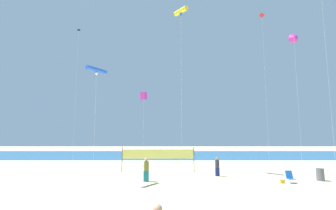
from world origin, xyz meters
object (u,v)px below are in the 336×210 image
kite_yellow_tube (180,12)px  beachgoer_olive_shirt (145,169)px  folding_beach_chair (289,177)px  kite_blue_tube (96,70)px  volleyball_net (157,155)px  beach_handbag (281,181)px  trash_barrel (319,174)px  kite_magenta_delta (293,38)px  kite_black_diamond (77,39)px  kite_red_diamond (261,18)px  beachgoer_charcoal_shirt (217,166)px  kite_magenta_box (143,96)px

kite_yellow_tube → beachgoer_olive_shirt: bearing=-120.7°
folding_beach_chair → kite_blue_tube: size_ratio=0.10×
beachgoer_olive_shirt → volleyball_net: size_ratio=0.26×
folding_beach_chair → kite_yellow_tube: 18.99m
kite_blue_tube → beach_handbag: bearing=-0.3°
trash_barrel → kite_magenta_delta: bearing=70.3°
kite_magenta_delta → kite_blue_tube: size_ratio=1.72×
beachgoer_olive_shirt → kite_magenta_delta: 22.74m
kite_black_diamond → beach_handbag: bearing=-30.0°
beach_handbag → kite_magenta_delta: bearing=53.6°
kite_red_diamond → kite_black_diamond: bearing=-171.8°
kite_blue_tube → trash_barrel: bearing=3.0°
beachgoer_charcoal_shirt → beach_handbag: 5.32m
volleyball_net → kite_blue_tube: bearing=-130.9°
trash_barrel → kite_red_diamond: size_ratio=0.04×
kite_magenta_delta → kite_yellow_tube: kite_yellow_tube is taller
beach_handbag → beachgoer_charcoal_shirt: bearing=143.4°
kite_yellow_tube → volleyball_net: bearing=-171.6°
beachgoer_charcoal_shirt → beach_handbag: size_ratio=4.81×
folding_beach_chair → kite_blue_tube: (-14.93, -0.06, 8.24)m
beachgoer_charcoal_shirt → kite_black_diamond: kite_black_diamond is taller
trash_barrel → kite_magenta_delta: 16.28m
kite_yellow_tube → kite_magenta_box: bearing=120.5°
volleyball_net → kite_yellow_tube: bearing=8.4°
kite_magenta_delta → kite_blue_tube: bearing=-158.1°
beachgoer_charcoal_shirt → volleyball_net: size_ratio=0.23×
kite_magenta_delta → folding_beach_chair: bearing=-123.7°
beachgoer_olive_shirt → folding_beach_chair: size_ratio=2.07×
kite_blue_tube → kite_black_diamond: kite_black_diamond is taller
beachgoer_olive_shirt → folding_beach_chair: 10.97m
beachgoer_charcoal_shirt → kite_magenta_box: size_ratio=0.17×
kite_red_diamond → kite_black_diamond: kite_red_diamond is taller
beachgoer_charcoal_shirt → kite_yellow_tube: size_ratio=0.10×
kite_magenta_box → kite_red_diamond: 21.28m
folding_beach_chair → volleyball_net: bearing=-170.2°
beachgoer_charcoal_shirt → kite_red_diamond: size_ratio=0.08×
volleyball_net → kite_magenta_box: bearing=105.7°
beachgoer_olive_shirt → beach_handbag: bearing=-138.8°
beachgoer_charcoal_shirt → kite_yellow_tube: bearing=-109.3°
folding_beach_chair → beach_handbag: folding_beach_chair is taller
beachgoer_charcoal_shirt → kite_black_diamond: (-16.20, 8.65, 15.20)m
kite_red_diamond → kite_blue_tube: bearing=-142.0°
volleyball_net → beachgoer_charcoal_shirt: bearing=-23.9°
trash_barrel → beachgoer_charcoal_shirt: bearing=164.4°
trash_barrel → kite_red_diamond: kite_red_diamond is taller
beachgoer_olive_shirt → folding_beach_chair: (10.95, -0.53, -0.51)m
kite_blue_tube → kite_red_diamond: bearing=38.0°
trash_barrel → kite_blue_tube: size_ratio=0.11×
volleyball_net → kite_black_diamond: 19.14m
volleyball_net → beach_handbag: bearing=-29.9°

